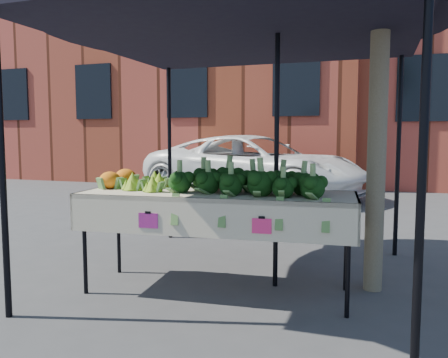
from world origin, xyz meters
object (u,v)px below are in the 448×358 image
Objects in this scene: vehicle at (255,84)px; canopy at (242,139)px; street_tree at (381,23)px; table at (217,243)px.

canopy is at bearing -152.76° from vehicle.
vehicle is 6.26m from street_tree.
canopy is 0.62× the size of vehicle.
table is 0.52× the size of street_tree.
canopy reaches higher than table.
vehicle is (-1.29, 6.20, 2.10)m from table.
street_tree is at bearing -141.67° from vehicle.
canopy is 1.57m from street_tree.
canopy is (0.11, 0.40, 0.92)m from table.
canopy is 6.08m from vehicle.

